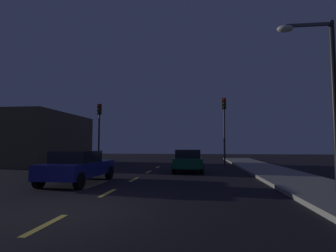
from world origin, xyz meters
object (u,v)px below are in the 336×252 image
Objects in this scene: traffic_signal_left at (99,122)px; street_lamp_right at (324,86)px; car_adjacent_lane at (78,166)px; traffic_signal_right at (224,119)px; car_stopped_ahead at (188,160)px.

street_lamp_right is (12.70, -12.14, 0.10)m from traffic_signal_left.
car_adjacent_lane is (3.12, -10.54, -2.87)m from traffic_signal_left.
traffic_signal_left is 0.95× the size of traffic_signal_right.
car_stopped_ahead is (7.68, -4.80, -2.89)m from traffic_signal_left.
traffic_signal_right is at bearing 100.80° from street_lamp_right.
traffic_signal_left is at bearing 147.99° from car_stopped_ahead.
street_lamp_right reaches higher than traffic_signal_right.
traffic_signal_right is 1.38× the size of car_stopped_ahead.
traffic_signal_right reaches higher than traffic_signal_left.
traffic_signal_left is 1.18× the size of car_adjacent_lane.
car_stopped_ahead is (-2.71, -4.80, -3.08)m from traffic_signal_right.
traffic_signal_right reaches higher than car_stopped_ahead.
car_adjacent_lane is at bearing -128.42° from car_stopped_ahead.
car_stopped_ahead is 0.66× the size of street_lamp_right.
car_adjacent_lane reaches higher than car_stopped_ahead.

